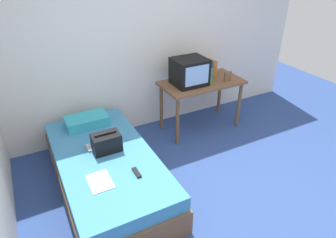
# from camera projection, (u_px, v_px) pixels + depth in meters

# --- Properties ---
(ground_plane) EXTENTS (8.00, 8.00, 0.00)m
(ground_plane) POSITION_uv_depth(u_px,v_px,m) (224.00, 207.00, 3.14)
(ground_plane) COLOR #2D4784
(wall_back) EXTENTS (5.20, 0.10, 2.60)m
(wall_back) POSITION_uv_depth(u_px,v_px,m) (143.00, 39.00, 4.03)
(wall_back) COLOR silver
(wall_back) RESTS_ON ground
(bed) EXTENTS (1.00, 2.00, 0.44)m
(bed) POSITION_uv_depth(u_px,v_px,m) (107.00, 171.00, 3.30)
(bed) COLOR brown
(bed) RESTS_ON ground
(desk) EXTENTS (1.16, 0.60, 0.74)m
(desk) POSITION_uv_depth(u_px,v_px,m) (201.00, 88.00, 4.23)
(desk) COLOR brown
(desk) RESTS_ON ground
(tv) EXTENTS (0.44, 0.39, 0.36)m
(tv) POSITION_uv_depth(u_px,v_px,m) (189.00, 72.00, 4.01)
(tv) COLOR black
(tv) RESTS_ON desk
(water_bottle) EXTENTS (0.06, 0.06, 0.21)m
(water_bottle) POSITION_uv_depth(u_px,v_px,m) (210.00, 76.00, 4.07)
(water_bottle) COLOR green
(water_bottle) RESTS_ON desk
(book_row) EXTENTS (0.16, 0.16, 0.25)m
(book_row) POSITION_uv_depth(u_px,v_px,m) (209.00, 68.00, 4.31)
(book_row) COLOR gray
(book_row) RESTS_ON desk
(picture_frame) EXTENTS (0.11, 0.02, 0.14)m
(picture_frame) POSITION_uv_depth(u_px,v_px,m) (228.00, 76.00, 4.15)
(picture_frame) COLOR brown
(picture_frame) RESTS_ON desk
(pillow) EXTENTS (0.51, 0.29, 0.12)m
(pillow) POSITION_uv_depth(u_px,v_px,m) (87.00, 121.00, 3.70)
(pillow) COLOR #33A8B7
(pillow) RESTS_ON bed
(handbag) EXTENTS (0.30, 0.20, 0.22)m
(handbag) POSITION_uv_depth(u_px,v_px,m) (106.00, 142.00, 3.21)
(handbag) COLOR black
(handbag) RESTS_ON bed
(magazine) EXTENTS (0.21, 0.29, 0.01)m
(magazine) POSITION_uv_depth(u_px,v_px,m) (100.00, 182.00, 2.82)
(magazine) COLOR white
(magazine) RESTS_ON bed
(remote_dark) EXTENTS (0.04, 0.16, 0.02)m
(remote_dark) POSITION_uv_depth(u_px,v_px,m) (137.00, 173.00, 2.92)
(remote_dark) COLOR black
(remote_dark) RESTS_ON bed
(remote_silver) EXTENTS (0.04, 0.14, 0.02)m
(remote_silver) POSITION_uv_depth(u_px,v_px,m) (89.00, 148.00, 3.28)
(remote_silver) COLOR #B7B7BC
(remote_silver) RESTS_ON bed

